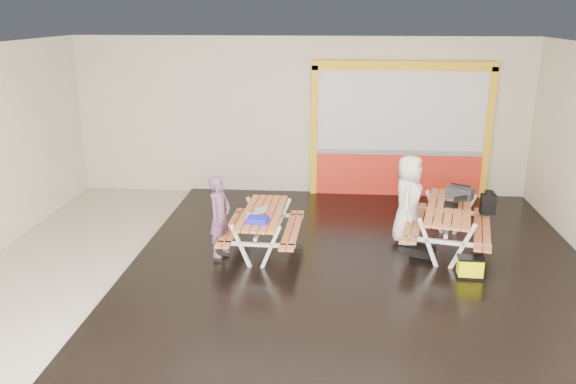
# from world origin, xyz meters

# --- Properties ---
(room) EXTENTS (10.02, 8.02, 3.52)m
(room) POSITION_xyz_m (0.00, 0.00, 1.75)
(room) COLOR beige
(room) RESTS_ON ground
(deck) EXTENTS (7.50, 7.98, 0.05)m
(deck) POSITION_xyz_m (1.25, 0.00, 0.03)
(deck) COLOR black
(deck) RESTS_ON room
(kiosk) EXTENTS (3.88, 0.16, 3.00)m
(kiosk) POSITION_xyz_m (2.20, 3.93, 1.44)
(kiosk) COLOR red
(kiosk) RESTS_ON room
(picnic_table_left) EXTENTS (1.33, 1.90, 0.75)m
(picnic_table_left) POSITION_xyz_m (-0.41, 0.55, 0.57)
(picnic_table_left) COLOR #D47339
(picnic_table_left) RESTS_ON deck
(picnic_table_right) EXTENTS (1.81, 2.31, 0.82)m
(picnic_table_right) POSITION_xyz_m (2.76, 0.85, 0.63)
(picnic_table_right) COLOR #D47339
(picnic_table_right) RESTS_ON deck
(person_left) EXTENTS (0.47, 0.58, 1.37)m
(person_left) POSITION_xyz_m (-1.07, 0.18, 0.78)
(person_left) COLOR #674361
(person_left) RESTS_ON deck
(person_right) EXTENTS (0.67, 0.87, 1.58)m
(person_right) POSITION_xyz_m (2.10, 1.10, 0.86)
(person_right) COLOR white
(person_right) RESTS_ON deck
(laptop_left) EXTENTS (0.37, 0.33, 0.15)m
(laptop_left) POSITION_xyz_m (-0.48, 0.30, 0.80)
(laptop_left) COLOR silver
(laptop_left) RESTS_ON picnic_table_left
(laptop_right) EXTENTS (0.44, 0.41, 0.16)m
(laptop_right) POSITION_xyz_m (2.86, 0.94, 0.87)
(laptop_right) COLOR black
(laptop_right) RESTS_ON picnic_table_right
(blue_pouch) EXTENTS (0.35, 0.27, 0.09)m
(blue_pouch) POSITION_xyz_m (-0.41, 0.01, 0.80)
(blue_pouch) COLOR #191BC3
(blue_pouch) RESTS_ON picnic_table_left
(toolbox) EXTENTS (0.50, 0.42, 0.26)m
(toolbox) POSITION_xyz_m (3.03, 1.35, 0.92)
(toolbox) COLOR black
(toolbox) RESTS_ON picnic_table_right
(backpack) EXTENTS (0.26, 0.17, 0.43)m
(backpack) POSITION_xyz_m (3.53, 1.34, 0.76)
(backpack) COLOR black
(backpack) RESTS_ON picnic_table_right
(dark_case) EXTENTS (0.46, 0.41, 0.15)m
(dark_case) POSITION_xyz_m (2.32, 0.53, 0.12)
(dark_case) COLOR black
(dark_case) RESTS_ON deck
(fluke_bag) EXTENTS (0.40, 0.27, 0.34)m
(fluke_bag) POSITION_xyz_m (2.93, -0.25, 0.21)
(fluke_bag) COLOR black
(fluke_bag) RESTS_ON deck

